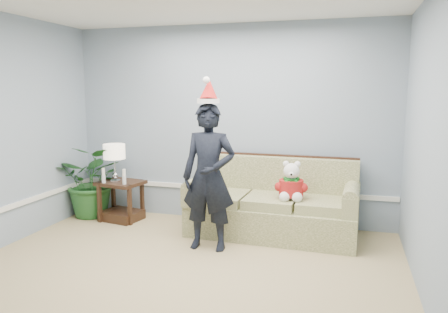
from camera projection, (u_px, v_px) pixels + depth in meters
room_shell at (150, 147)px, 3.62m from camera, size 4.54×5.04×2.74m
wainscot_trim at (105, 206)px, 5.20m from camera, size 4.49×4.99×0.06m
sofa at (273, 207)px, 5.54m from camera, size 2.12×0.97×0.98m
side_table at (121, 205)px, 6.15m from camera, size 0.65×0.58×0.56m
table_lamp at (114, 153)px, 5.99m from camera, size 0.30×0.30×0.53m
candle_pair at (114, 177)px, 5.93m from camera, size 0.37×0.05×0.21m
houseplant at (93, 181)px, 6.28m from camera, size 1.01×0.90×1.05m
man at (209, 177)px, 4.95m from camera, size 0.62×0.42×1.68m
santa_hat at (209, 92)px, 4.82m from camera, size 0.30×0.32×0.30m
teddy_bear at (291, 185)px, 5.24m from camera, size 0.32×0.35×0.48m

